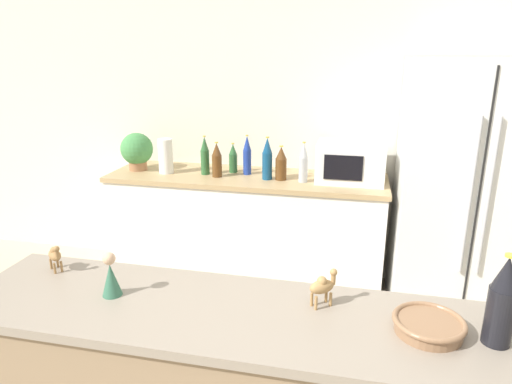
% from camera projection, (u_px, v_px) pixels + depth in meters
% --- Properties ---
extents(wall_back, '(8.00, 0.06, 2.55)m').
position_uv_depth(wall_back, '(314.00, 122.00, 3.58)').
color(wall_back, silver).
rests_on(wall_back, ground_plane).
extents(back_counter, '(2.11, 0.63, 0.90)m').
position_uv_depth(back_counter, '(247.00, 230.00, 3.62)').
color(back_counter, white).
rests_on(back_counter, ground_plane).
extents(refrigerator, '(0.87, 0.76, 1.77)m').
position_uv_depth(refrigerator, '(464.00, 194.00, 3.09)').
color(refrigerator, white).
rests_on(refrigerator, ground_plane).
extents(potted_plant, '(0.25, 0.25, 0.30)m').
position_uv_depth(potted_plant, '(137.00, 150.00, 3.60)').
color(potted_plant, '#9E6B47').
rests_on(potted_plant, back_counter).
extents(paper_towel_roll, '(0.11, 0.11, 0.27)m').
position_uv_depth(paper_towel_roll, '(166.00, 156.00, 3.51)').
color(paper_towel_roll, white).
rests_on(paper_towel_roll, back_counter).
extents(microwave, '(0.48, 0.37, 0.28)m').
position_uv_depth(microwave, '(350.00, 162.00, 3.30)').
color(microwave, white).
rests_on(microwave, back_counter).
extents(back_bottle_0, '(0.07, 0.07, 0.32)m').
position_uv_depth(back_bottle_0, '(267.00, 159.00, 3.34)').
color(back_bottle_0, navy).
rests_on(back_bottle_0, back_counter).
extents(back_bottle_1, '(0.06, 0.06, 0.23)m').
position_uv_depth(back_bottle_1, '(233.00, 158.00, 3.54)').
color(back_bottle_1, '#2D6033').
rests_on(back_bottle_1, back_counter).
extents(back_bottle_2, '(0.06, 0.06, 0.31)m').
position_uv_depth(back_bottle_2, '(247.00, 156.00, 3.48)').
color(back_bottle_2, navy).
rests_on(back_bottle_2, back_counter).
extents(back_bottle_3, '(0.07, 0.07, 0.27)m').
position_uv_depth(back_bottle_3, '(217.00, 160.00, 3.41)').
color(back_bottle_3, brown).
rests_on(back_bottle_3, back_counter).
extents(back_bottle_4, '(0.07, 0.07, 0.29)m').
position_uv_depth(back_bottle_4, '(303.00, 163.00, 3.27)').
color(back_bottle_4, '#B2B7BC').
rests_on(back_bottle_4, back_counter).
extents(back_bottle_5, '(0.08, 0.08, 0.25)m').
position_uv_depth(back_bottle_5, '(281.00, 164.00, 3.33)').
color(back_bottle_5, brown).
rests_on(back_bottle_5, back_counter).
extents(back_bottle_6, '(0.07, 0.07, 0.30)m').
position_uv_depth(back_bottle_6, '(205.00, 156.00, 3.48)').
color(back_bottle_6, '#2D6033').
rests_on(back_bottle_6, back_counter).
extents(wine_bottle, '(0.09, 0.09, 0.31)m').
position_uv_depth(wine_bottle, '(502.00, 302.00, 1.40)').
color(wine_bottle, black).
rests_on(wine_bottle, bar_counter).
extents(fruit_bowl, '(0.24, 0.24, 0.05)m').
position_uv_depth(fruit_bowl, '(429.00, 325.00, 1.49)').
color(fruit_bowl, '#8C6647').
rests_on(fruit_bowl, bar_counter).
extents(camel_figurine, '(0.11, 0.10, 0.14)m').
position_uv_depth(camel_figurine, '(323.00, 286.00, 1.63)').
color(camel_figurine, '#A87F4C').
rests_on(camel_figurine, bar_counter).
extents(camel_figurine_second, '(0.10, 0.09, 0.13)m').
position_uv_depth(camel_figurine_second, '(55.00, 255.00, 1.90)').
color(camel_figurine_second, olive).
rests_on(camel_figurine_second, bar_counter).
extents(wise_man_figurine_crimson, '(0.07, 0.07, 0.17)m').
position_uv_depth(wise_man_figurine_crimson, '(111.00, 277.00, 1.71)').
color(wise_man_figurine_crimson, '#33664C').
rests_on(wise_man_figurine_crimson, bar_counter).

